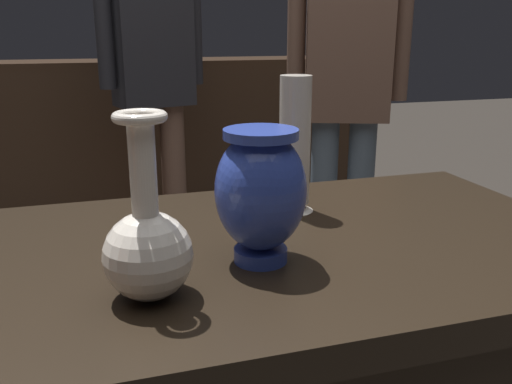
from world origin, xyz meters
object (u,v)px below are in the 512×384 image
(shelf_vase_center, at_px, (135,45))
(shelf_vase_far_right, at_px, (320,46))
(visitor_center_back, at_px, (153,67))
(vase_centerpiece, at_px, (261,191))
(visitor_near_right, at_px, (347,81))
(vase_right_accent, at_px, (295,148))
(vase_left_accent, at_px, (148,245))

(shelf_vase_center, bearing_deg, shelf_vase_far_right, 0.45)
(shelf_vase_far_right, relative_size, visitor_center_back, 0.12)
(vase_centerpiece, relative_size, visitor_center_back, 0.12)
(visitor_center_back, bearing_deg, shelf_vase_center, -103.07)
(shelf_vase_far_right, distance_m, visitor_near_right, 1.06)
(vase_right_accent, distance_m, shelf_vase_far_right, 2.21)
(vase_centerpiece, bearing_deg, visitor_center_back, 88.84)
(visitor_near_right, bearing_deg, shelf_vase_center, -33.82)
(visitor_center_back, distance_m, visitor_near_right, 0.83)
(vase_left_accent, distance_m, visitor_near_right, 1.58)
(vase_left_accent, relative_size, visitor_near_right, 0.15)
(vase_right_accent, bearing_deg, shelf_vase_far_right, 65.56)
(vase_centerpiece, height_order, visitor_center_back, visitor_center_back)
(visitor_center_back, bearing_deg, vase_centerpiece, 73.01)
(visitor_center_back, bearing_deg, visitor_near_right, 131.32)
(shelf_vase_center, xyz_separation_m, visitor_center_back, (0.03, -0.55, -0.08))
(shelf_vase_center, bearing_deg, visitor_center_back, -87.24)
(vase_centerpiece, distance_m, visitor_center_back, 1.67)
(vase_left_accent, bearing_deg, visitor_near_right, 54.85)
(vase_centerpiece, bearing_deg, vase_left_accent, -158.22)
(vase_centerpiece, distance_m, shelf_vase_center, 2.22)
(shelf_vase_center, relative_size, shelf_vase_far_right, 1.16)
(vase_right_accent, bearing_deg, vase_left_accent, -137.40)
(shelf_vase_far_right, bearing_deg, visitor_near_right, -107.48)
(visitor_center_back, relative_size, visitor_near_right, 1.03)
(vase_right_accent, distance_m, shelf_vase_center, 2.01)
(vase_right_accent, relative_size, visitor_near_right, 0.16)
(shelf_vase_far_right, height_order, visitor_center_back, visitor_center_back)
(shelf_vase_center, distance_m, visitor_near_right, 1.24)
(vase_centerpiece, distance_m, visitor_near_right, 1.42)
(vase_left_accent, xyz_separation_m, shelf_vase_center, (0.18, 2.28, 0.19))
(vase_left_accent, height_order, shelf_vase_far_right, shelf_vase_far_right)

